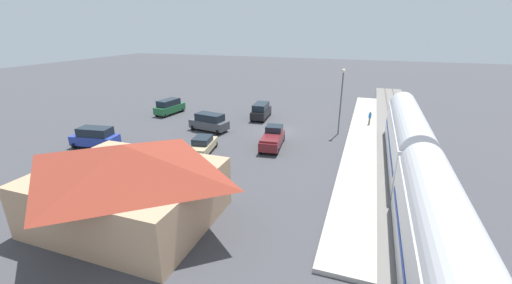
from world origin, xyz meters
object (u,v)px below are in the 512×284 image
Objects in this scene: pickup_maroon at (273,138)px; light_pole_near_platform at (342,94)px; passenger_train at (418,172)px; sedan_tan at (203,145)px; suv_charcoal at (209,122)px; station_building at (127,182)px; suv_green at (169,107)px; pedestrian_on_platform at (370,117)px; suv_black at (261,111)px; suv_blue at (95,137)px.

pickup_maroon is 10.06m from light_pole_near_platform.
passenger_train is 7.48× the size of sedan_tan.
light_pole_near_platform is at bearing -165.35° from suv_charcoal.
station_building reaches higher than suv_charcoal.
suv_green is at bearing -29.62° from suv_charcoal.
pedestrian_on_platform is 22.30m from sedan_tan.
light_pole_near_platform is (-12.49, -10.96, 4.03)m from sedan_tan.
pedestrian_on_platform is at bearing -135.68° from sedan_tan.
pedestrian_on_platform is at bearing -155.35° from suv_charcoal.
sedan_tan is at bearing -12.97° from passenger_train.
sedan_tan is (15.95, 15.58, -0.40)m from pedestrian_on_platform.
light_pole_near_platform reaches higher than pedestrian_on_platform.
passenger_train is 26.05m from suv_black.
sedan_tan is at bearing -84.03° from station_building.
suv_charcoal is (4.13, -19.27, -1.63)m from station_building.
pickup_maroon reaches higher than pedestrian_on_platform.
station_building is at bearing 118.78° from suv_green.
sedan_tan is 0.92× the size of suv_charcoal.
light_pole_near_platform reaches higher than suv_blue.
pickup_maroon is at bearing -146.83° from sedan_tan.
suv_black is at bearing -65.01° from pickup_maroon.
pedestrian_on_platform is 14.58m from suv_black.
suv_green is at bearing -27.96° from passenger_train.
suv_green is at bearing -23.95° from pickup_maroon.
light_pole_near_platform reaches higher than sedan_tan.
suv_blue is 0.66× the size of light_pole_near_platform.
suv_black reaches higher than pickup_maroon.
passenger_train reaches higher than pedestrian_on_platform.
suv_black is (4.83, -10.35, 0.12)m from pickup_maroon.
suv_charcoal reaches higher than pedestrian_on_platform.
suv_black is (-13.65, -2.15, 0.00)m from suv_green.
station_building is at bearing 102.09° from suv_charcoal.
suv_black is at bearing -46.58° from passenger_train.
sedan_tan is 17.34m from suv_green.
suv_green is 13.82m from suv_black.
light_pole_near_platform reaches higher than suv_charcoal.
pickup_maroon is 0.72× the size of light_pole_near_platform.
passenger_train reaches higher than suv_green.
station_building reaches higher than pedestrian_on_platform.
passenger_train is 31.09m from suv_blue.
station_building is at bearing 62.27° from pedestrian_on_platform.
suv_black is at bearing -171.07° from suv_green.
pickup_maroon is 1.18× the size of sedan_tan.
suv_green and suv_blue have the same top height.
sedan_tan is (19.29, -4.44, -1.98)m from passenger_train.
pedestrian_on_platform is (-14.66, -27.89, -1.50)m from station_building.
suv_green is at bearing -61.22° from station_building.
station_building is 2.45× the size of sedan_tan.
suv_blue is at bearing 92.11° from suv_green.
sedan_tan is at bearing 84.38° from suv_black.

